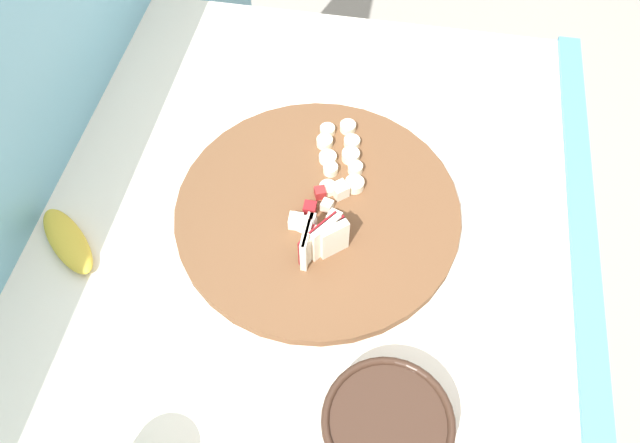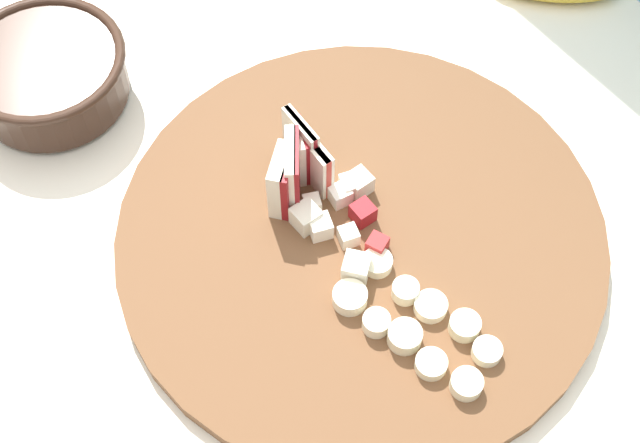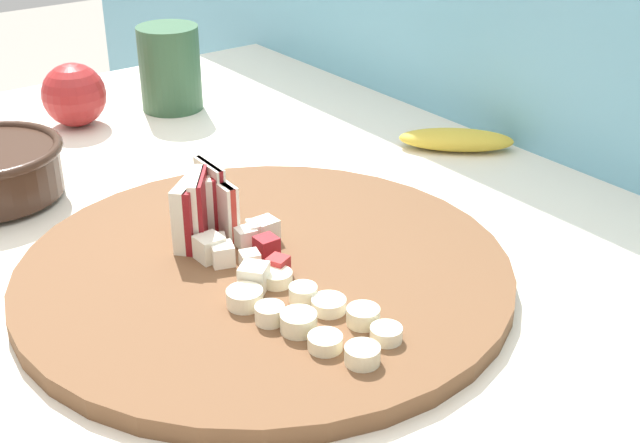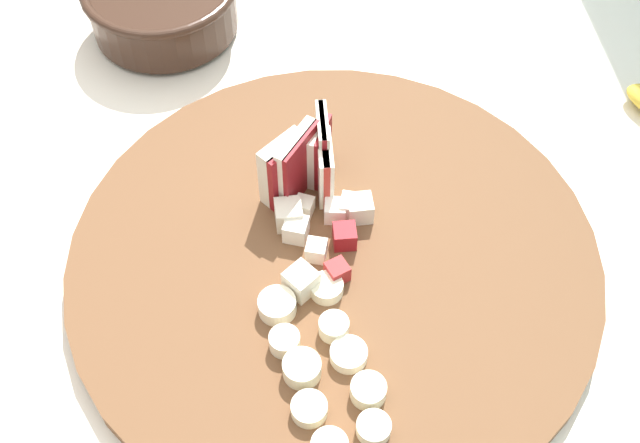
{
  "view_description": "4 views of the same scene",
  "coord_description": "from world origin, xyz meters",
  "px_view_note": "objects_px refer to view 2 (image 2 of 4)",
  "views": [
    {
      "loc": [
        -0.42,
        -0.09,
        1.68
      ],
      "look_at": [
        0.07,
        -0.01,
        0.92
      ],
      "focal_mm": 34.29,
      "sensor_mm": 36.0,
      "label": 1
    },
    {
      "loc": [
        0.4,
        -0.27,
        1.61
      ],
      "look_at": [
        0.07,
        -0.03,
        0.94
      ],
      "focal_mm": 51.27,
      "sensor_mm": 36.0,
      "label": 2
    },
    {
      "loc": [
        0.64,
        -0.34,
        1.29
      ],
      "look_at": [
        0.13,
        0.04,
        0.97
      ],
      "focal_mm": 47.92,
      "sensor_mm": 36.0,
      "label": 3
    },
    {
      "loc": [
        0.46,
        -0.05,
        1.47
      ],
      "look_at": [
        0.09,
        -0.01,
        0.96
      ],
      "focal_mm": 45.6,
      "sensor_mm": 36.0,
      "label": 4
    }
  ],
  "objects_px": {
    "cutting_board": "(358,239)",
    "ceramic_bowl": "(47,73)",
    "banana_slice_rows": "(415,323)",
    "apple_wedge_fan": "(297,164)",
    "apple_dice_pile": "(342,218)"
  },
  "relations": [
    {
      "from": "apple_wedge_fan",
      "to": "ceramic_bowl",
      "type": "distance_m",
      "value": 0.27
    },
    {
      "from": "cutting_board",
      "to": "apple_wedge_fan",
      "type": "distance_m",
      "value": 0.08
    },
    {
      "from": "cutting_board",
      "to": "ceramic_bowl",
      "type": "xyz_separation_m",
      "value": [
        -0.31,
        -0.13,
        0.03
      ]
    },
    {
      "from": "cutting_board",
      "to": "banana_slice_rows",
      "type": "bearing_deg",
      "value": -10.02
    },
    {
      "from": "apple_wedge_fan",
      "to": "ceramic_bowl",
      "type": "xyz_separation_m",
      "value": [
        -0.23,
        -0.12,
        -0.01
      ]
    },
    {
      "from": "apple_wedge_fan",
      "to": "banana_slice_rows",
      "type": "xyz_separation_m",
      "value": [
        0.17,
        -0.01,
        -0.02
      ]
    },
    {
      "from": "ceramic_bowl",
      "to": "cutting_board",
      "type": "bearing_deg",
      "value": 23.47
    },
    {
      "from": "apple_wedge_fan",
      "to": "apple_dice_pile",
      "type": "xyz_separation_m",
      "value": [
        0.06,
        0.01,
        -0.02
      ]
    },
    {
      "from": "apple_wedge_fan",
      "to": "apple_dice_pile",
      "type": "relative_size",
      "value": 0.65
    },
    {
      "from": "apple_dice_pile",
      "to": "cutting_board",
      "type": "bearing_deg",
      "value": 15.96
    },
    {
      "from": "apple_dice_pile",
      "to": "ceramic_bowl",
      "type": "relative_size",
      "value": 0.64
    },
    {
      "from": "apple_dice_pile",
      "to": "ceramic_bowl",
      "type": "bearing_deg",
      "value": -156.12
    },
    {
      "from": "apple_wedge_fan",
      "to": "banana_slice_rows",
      "type": "height_order",
      "value": "apple_wedge_fan"
    },
    {
      "from": "apple_dice_pile",
      "to": "banana_slice_rows",
      "type": "relative_size",
      "value": 0.65
    },
    {
      "from": "banana_slice_rows",
      "to": "cutting_board",
      "type": "bearing_deg",
      "value": 169.98
    }
  ]
}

